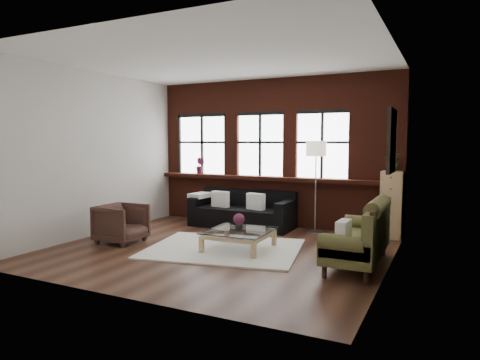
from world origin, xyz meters
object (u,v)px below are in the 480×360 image
at_px(dark_sofa, 242,209).
at_px(armchair, 121,223).
at_px(coffee_table, 239,240).
at_px(vase, 239,226).
at_px(vintage_settee, 357,233).
at_px(drawer_chest, 392,205).
at_px(floor_lamp, 316,183).

xyz_separation_m(dark_sofa, armchair, (-1.35, -2.26, -0.05)).
xyz_separation_m(coffee_table, vase, (0.00, 0.00, 0.25)).
relative_size(coffee_table, vase, 6.89).
xyz_separation_m(vintage_settee, drawer_chest, (0.23, 2.14, 0.16)).
bearing_deg(coffee_table, floor_lamp, 68.89).
distance_m(drawer_chest, floor_lamp, 1.50).
bearing_deg(floor_lamp, armchair, -140.35).
relative_size(drawer_chest, floor_lamp, 0.64).
distance_m(armchair, floor_lamp, 3.85).
bearing_deg(armchair, coffee_table, -79.46).
height_order(drawer_chest, floor_lamp, floor_lamp).
relative_size(armchair, drawer_chest, 0.60).
height_order(vintage_settee, armchair, vintage_settee).
bearing_deg(coffee_table, armchair, -167.95).
height_order(dark_sofa, coffee_table, dark_sofa).
bearing_deg(drawer_chest, floor_lamp, -174.42).
distance_m(dark_sofa, vase, 1.97).
bearing_deg(drawer_chest, vintage_settee, -96.14).
height_order(coffee_table, floor_lamp, floor_lamp).
bearing_deg(floor_lamp, coffee_table, -111.11).
height_order(vintage_settee, floor_lamp, floor_lamp).
height_order(dark_sofa, armchair, dark_sofa).
distance_m(coffee_table, vase, 0.25).
xyz_separation_m(vintage_settee, vase, (-1.98, 0.04, -0.07)).
xyz_separation_m(coffee_table, floor_lamp, (0.76, 1.96, 0.83)).
bearing_deg(vase, vintage_settee, -1.08).
bearing_deg(armchair, floor_lamp, -51.86).
distance_m(dark_sofa, floor_lamp, 1.69).
xyz_separation_m(dark_sofa, floor_lamp, (1.57, 0.16, 0.60)).
height_order(dark_sofa, vintage_settee, vintage_settee).
bearing_deg(vintage_settee, floor_lamp, 121.45).
height_order(vintage_settee, drawer_chest, drawer_chest).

